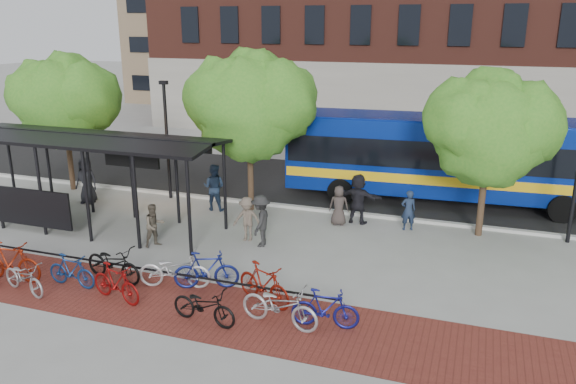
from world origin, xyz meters
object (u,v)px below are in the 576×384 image
(bike_3, at_px, (71,271))
(pedestrian_9, at_px, (261,221))
(tree_b, at_px, (252,102))
(bike_5, at_px, (116,283))
(bike_4, at_px, (113,263))
(pedestrian_3, at_px, (247,219))
(bike_6, at_px, (175,270))
(tree_c, at_px, (492,125))
(pedestrian_7, at_px, (408,210))
(bike_1, at_px, (10,261))
(bike_7, at_px, (206,270))
(bus, at_px, (449,154))
(bike_10, at_px, (280,305))
(pedestrian_6, at_px, (339,205))
(bike_2, at_px, (24,277))
(pedestrian_2, at_px, (214,187))
(pedestrian_5, at_px, (358,199))
(bus_shelter, at_px, (82,149))
(bike_9, at_px, (264,284))
(pedestrian_0, at_px, (86,180))
(bike_8, at_px, (204,306))
(tree_a, at_px, (65,98))
(bike_11, at_px, (325,309))
(lamp_post_left, at_px, (167,137))
(pedestrian_8, at_px, (154,225))

(bike_3, relative_size, pedestrian_9, 0.91)
(tree_b, bearing_deg, bike_5, -93.53)
(bike_4, bearing_deg, pedestrian_3, -20.37)
(tree_b, distance_m, bike_6, 8.39)
(tree_c, height_order, pedestrian_7, tree_c)
(bike_1, distance_m, bike_7, 5.95)
(bus, height_order, bike_10, bus)
(bus, bearing_deg, pedestrian_6, -133.99)
(bike_1, distance_m, bike_2, 1.09)
(bike_1, bearing_deg, pedestrian_9, -54.71)
(bike_6, distance_m, pedestrian_6, 7.48)
(pedestrian_2, xyz_separation_m, pedestrian_3, (2.64, -2.73, -0.16))
(bike_7, distance_m, pedestrian_5, 7.55)
(bike_1, xyz_separation_m, pedestrian_7, (10.64, 8.30, 0.14))
(bus_shelter, xyz_separation_m, bike_6, (5.81, -3.58, -2.44))
(bike_9, bearing_deg, pedestrian_0, 84.76)
(bike_9, height_order, bike_10, bike_9)
(bike_8, height_order, pedestrian_7, pedestrian_7)
(bus_shelter, relative_size, bike_9, 5.47)
(bike_8, relative_size, bike_10, 0.87)
(tree_a, height_order, bike_4, tree_a)
(tree_b, xyz_separation_m, pedestrian_2, (-1.51, -0.58, -3.49))
(bike_1, bearing_deg, bike_6, -80.30)
(bike_8, bearing_deg, bike_9, -28.02)
(bike_1, height_order, pedestrian_2, pedestrian_2)
(bike_9, distance_m, bike_11, 2.06)
(bike_9, distance_m, pedestrian_2, 8.47)
(bus_shelter, relative_size, bike_8, 5.65)
(bike_3, distance_m, pedestrian_0, 8.38)
(tree_c, relative_size, bike_2, 3.24)
(bike_6, bearing_deg, bike_1, 89.65)
(lamp_post_left, height_order, bike_2, lamp_post_left)
(pedestrian_8, bearing_deg, bike_3, -156.17)
(pedestrian_0, bearing_deg, tree_c, -1.59)
(bike_6, bearing_deg, bike_4, 80.38)
(bike_2, bearing_deg, tree_c, -38.06)
(pedestrian_3, bearing_deg, tree_a, 157.23)
(bike_9, bearing_deg, pedestrian_5, 16.27)
(bike_5, height_order, pedestrian_0, pedestrian_0)
(bus_shelter, bearing_deg, lamp_post_left, 74.47)
(bike_1, bearing_deg, pedestrian_7, -56.69)
(bike_3, relative_size, pedestrian_6, 1.08)
(bus, bearing_deg, bike_11, -103.63)
(tree_a, height_order, pedestrian_5, tree_a)
(bike_5, height_order, bike_10, bike_10)
(bus, height_order, bike_2, bus)
(bus_shelter, distance_m, pedestrian_9, 7.30)
(bike_3, distance_m, bike_10, 6.52)
(bike_8, distance_m, pedestrian_0, 12.03)
(bike_1, relative_size, pedestrian_2, 1.08)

